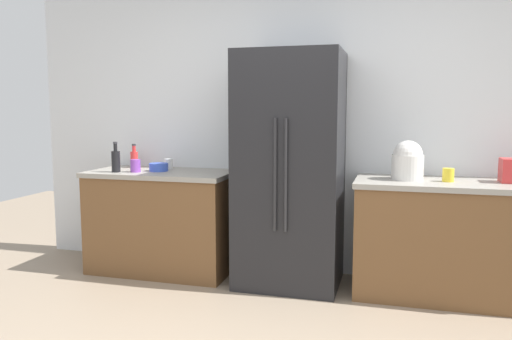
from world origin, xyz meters
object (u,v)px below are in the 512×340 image
(rice_cooker, at_px, (408,161))
(bottle_a, at_px, (134,158))
(refrigerator, at_px, (290,170))
(cup_c, at_px, (169,164))
(cup_a, at_px, (135,166))
(bowl_a, at_px, (159,167))
(bottle_b, at_px, (116,160))
(cup_b, at_px, (448,175))

(rice_cooker, relative_size, bottle_a, 1.37)
(refrigerator, distance_m, cup_c, 1.16)
(cup_a, xyz_separation_m, bowl_a, (0.16, 0.12, -0.02))
(refrigerator, bearing_deg, rice_cooker, 2.64)
(refrigerator, bearing_deg, cup_a, -175.86)
(bottle_b, xyz_separation_m, bowl_a, (0.31, 0.17, -0.07))
(refrigerator, height_order, bowl_a, refrigerator)
(refrigerator, relative_size, bottle_a, 8.55)
(bowl_a, bearing_deg, cup_a, -143.59)
(bottle_a, bearing_deg, cup_a, -59.28)
(cup_b, bearing_deg, cup_c, 175.48)
(bottle_b, relative_size, cup_a, 2.42)
(bottle_b, bearing_deg, bowl_a, 27.68)
(bottle_a, height_order, cup_c, bottle_a)
(refrigerator, xyz_separation_m, bowl_a, (-1.16, 0.02, -0.01))
(refrigerator, height_order, cup_b, refrigerator)
(bottle_b, height_order, bowl_a, bottle_b)
(cup_b, bearing_deg, bowl_a, 179.62)
(cup_a, relative_size, cup_c, 1.18)
(bottle_a, xyz_separation_m, cup_a, (0.17, -0.29, -0.03))
(cup_c, xyz_separation_m, bowl_a, (-0.01, -0.17, -0.01))
(cup_c, bearing_deg, refrigerator, -9.42)
(bottle_b, bearing_deg, cup_a, 17.18)
(bottle_b, xyz_separation_m, cup_b, (2.66, 0.15, -0.05))
(cup_a, bearing_deg, bottle_a, 120.72)
(cup_a, distance_m, bowl_a, 0.20)
(bottle_b, relative_size, bowl_a, 1.59)
(cup_b, height_order, cup_c, cup_b)
(cup_b, height_order, bowl_a, cup_b)
(bottle_a, relative_size, bottle_b, 0.84)
(cup_b, distance_m, bowl_a, 2.34)
(rice_cooker, bearing_deg, refrigerator, -177.36)
(bowl_a, bearing_deg, refrigerator, -1.06)
(bowl_a, bearing_deg, bottle_b, -152.32)
(rice_cooker, distance_m, cup_b, 0.30)
(rice_cooker, xyz_separation_m, bottle_b, (-2.37, -0.19, -0.04))
(cup_c, bearing_deg, bottle_b, -134.49)
(refrigerator, height_order, cup_a, refrigerator)
(bottle_b, relative_size, cup_b, 2.59)
(refrigerator, distance_m, rice_cooker, 0.90)
(refrigerator, relative_size, cup_b, 18.62)
(bottle_a, xyz_separation_m, cup_b, (2.68, -0.19, -0.03))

